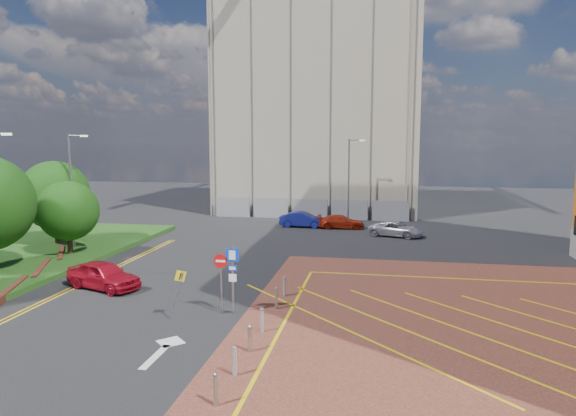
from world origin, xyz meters
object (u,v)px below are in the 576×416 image
(lamp_back, at_px, (350,178))
(car_red_left, at_px, (104,275))
(car_red_back, at_px, (341,222))
(tree_d, at_px, (55,195))
(tree_c, at_px, (68,211))
(lamp_left_far, at_px, (72,186))
(warning_sign, at_px, (178,289))
(car_silver_back, at_px, (396,229))
(sign_cluster, at_px, (228,272))
(car_blue_back, at_px, (303,220))

(lamp_back, relative_size, car_red_left, 1.85)
(car_red_left, xyz_separation_m, car_red_back, (10.99, 21.21, -0.14))
(tree_d, relative_size, car_red_left, 1.40)
(tree_c, bearing_deg, car_red_left, -46.16)
(lamp_left_far, height_order, car_red_left, lamp_left_far)
(tree_d, xyz_separation_m, warning_sign, (14.86, -13.20, -2.44))
(lamp_back, height_order, car_silver_back, lamp_back)
(sign_cluster, bearing_deg, lamp_left_far, 143.18)
(tree_d, relative_size, car_silver_back, 1.39)
(sign_cluster, distance_m, car_silver_back, 22.36)
(tree_c, bearing_deg, car_red_back, 41.09)
(lamp_left_far, height_order, lamp_back, lamp_left_far)
(tree_d, distance_m, car_silver_back, 26.54)
(car_blue_back, height_order, car_red_back, car_blue_back)
(sign_cluster, bearing_deg, warning_sign, -148.50)
(lamp_back, bearing_deg, sign_cluster, -97.97)
(tree_d, height_order, warning_sign, tree_d)
(tree_d, distance_m, warning_sign, 20.03)
(tree_d, xyz_separation_m, car_silver_back, (24.82, 8.81, -3.26))
(lamp_back, bearing_deg, lamp_left_far, -139.14)
(car_blue_back, relative_size, car_red_back, 1.01)
(tree_c, distance_m, car_red_left, 9.11)
(tree_c, relative_size, tree_d, 0.81)
(lamp_left_far, distance_m, warning_sign, 17.96)
(tree_d, xyz_separation_m, car_red_back, (20.06, 11.88, -3.27))
(car_blue_back, bearing_deg, car_red_left, 163.06)
(car_red_back, xyz_separation_m, car_silver_back, (4.75, -3.07, 0.00))
(car_red_left, bearing_deg, lamp_left_far, 59.57)
(sign_cluster, relative_size, car_silver_back, 0.73)
(tree_c, height_order, car_silver_back, tree_c)
(tree_d, relative_size, lamp_back, 0.76)
(car_blue_back, bearing_deg, tree_d, 128.31)
(car_red_back, bearing_deg, tree_d, 115.03)
(tree_c, height_order, car_red_left, tree_c)
(lamp_left_far, relative_size, car_red_back, 1.93)
(lamp_left_far, bearing_deg, car_blue_back, 41.82)
(tree_c, xyz_separation_m, car_red_left, (6.07, -6.32, -2.45))
(lamp_left_far, xyz_separation_m, car_silver_back, (22.74, 9.81, -4.05))
(sign_cluster, distance_m, car_blue_back, 24.03)
(lamp_back, height_order, car_blue_back, lamp_back)
(sign_cluster, height_order, car_blue_back, sign_cluster)
(tree_d, xyz_separation_m, lamp_left_far, (2.08, -1.00, 0.79))
(car_blue_back, bearing_deg, car_silver_back, -108.53)
(tree_c, height_order, car_blue_back, tree_c)
(lamp_back, relative_size, car_blue_back, 1.90)
(warning_sign, distance_m, car_red_left, 7.00)
(lamp_back, relative_size, car_silver_back, 1.83)
(lamp_back, distance_m, sign_cluster, 27.38)
(tree_c, xyz_separation_m, car_silver_back, (21.82, 11.81, -2.59))
(tree_d, height_order, sign_cluster, tree_d)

